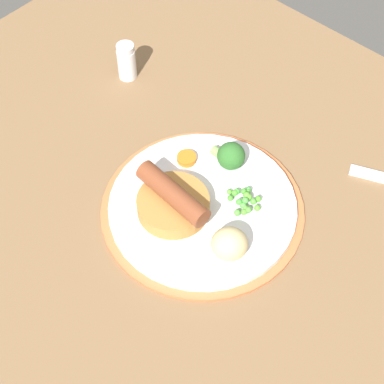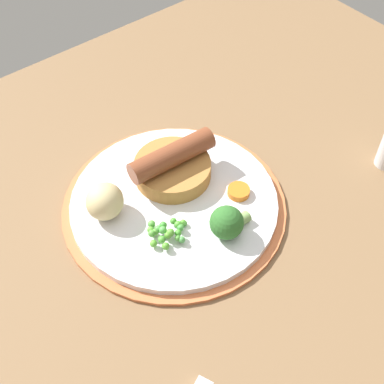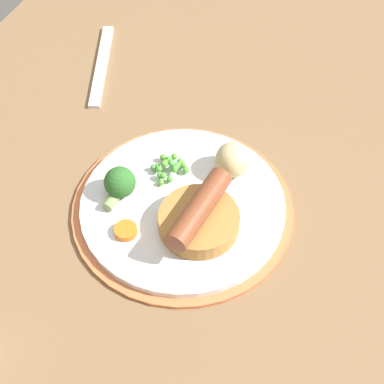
% 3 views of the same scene
% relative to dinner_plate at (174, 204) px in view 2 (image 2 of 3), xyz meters
% --- Properties ---
extents(dining_table, '(1.10, 0.80, 0.03)m').
position_rel_dinner_plate_xyz_m(dining_table, '(-0.02, -0.03, -0.02)').
color(dining_table, brown).
rests_on(dining_table, ground).
extents(dinner_plate, '(0.27, 0.27, 0.01)m').
position_rel_dinner_plate_xyz_m(dinner_plate, '(0.00, 0.00, 0.00)').
color(dinner_plate, '#CC6B3D').
rests_on(dinner_plate, dining_table).
extents(sausage_pudding, '(0.11, 0.10, 0.05)m').
position_rel_dinner_plate_xyz_m(sausage_pudding, '(0.02, 0.03, 0.03)').
color(sausage_pudding, '#AD7538').
rests_on(sausage_pudding, dinner_plate).
extents(pea_pile, '(0.05, 0.05, 0.02)m').
position_rel_dinner_plate_xyz_m(pea_pile, '(-0.04, -0.04, 0.02)').
color(pea_pile, green).
rests_on(pea_pile, dinner_plate).
extents(broccoli_floret_far, '(0.05, 0.04, 0.04)m').
position_rel_dinner_plate_xyz_m(broccoli_floret_far, '(0.02, -0.08, 0.03)').
color(broccoli_floret_far, '#2D6628').
rests_on(broccoli_floret_far, dinner_plate).
extents(potato_chunk_0, '(0.06, 0.06, 0.04)m').
position_rel_dinner_plate_xyz_m(potato_chunk_0, '(-0.07, 0.03, 0.03)').
color(potato_chunk_0, '#CCB77F').
rests_on(potato_chunk_0, dinner_plate).
extents(carrot_slice_2, '(0.03, 0.03, 0.01)m').
position_rel_dinner_plate_xyz_m(carrot_slice_2, '(0.07, -0.04, 0.01)').
color(carrot_slice_2, orange).
rests_on(carrot_slice_2, dinner_plate).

